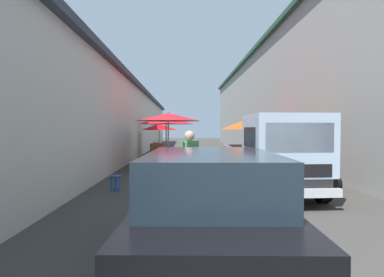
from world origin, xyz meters
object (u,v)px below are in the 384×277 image
object	(u,v)px
fruit_stall_far_right	(166,126)
fruit_stall_far_left	(255,129)
delivery_truck	(277,156)
vendor_by_crates	(189,162)
plastic_stool	(115,179)
fruit_stall_near_right	(169,124)
vendor_in_shade	(269,148)
fruit_stall_near_left	(159,131)
hatchback_car	(210,208)
fruit_stall_mid_lane	(258,130)
parked_scooter	(325,172)

from	to	relation	value
fruit_stall_far_right	fruit_stall_far_left	bearing A→B (deg)	-141.65
delivery_truck	vendor_by_crates	size ratio (longest dim) A/B	2.93
plastic_stool	fruit_stall_near_right	bearing A→B (deg)	-16.97
fruit_stall_far_right	fruit_stall_near_right	distance (m)	2.62
delivery_truck	vendor_in_shade	world-z (taller)	delivery_truck
fruit_stall_far_left	fruit_stall_near_left	world-z (taller)	fruit_stall_far_left
vendor_in_shade	plastic_stool	distance (m)	6.66
fruit_stall_far_right	delivery_truck	distance (m)	8.41
fruit_stall_near_left	hatchback_car	xyz separation A→B (m)	(-16.06, -1.89, -0.86)
fruit_stall_mid_lane	fruit_stall_near_left	world-z (taller)	fruit_stall_mid_lane
vendor_by_crates	vendor_in_shade	world-z (taller)	vendor_by_crates
delivery_truck	vendor_by_crates	xyz separation A→B (m)	(-0.80, 2.24, -0.05)
fruit_stall_mid_lane	plastic_stool	size ratio (longest dim) A/B	5.16
fruit_stall_mid_lane	vendor_by_crates	world-z (taller)	fruit_stall_mid_lane
fruit_stall_far_left	vendor_by_crates	size ratio (longest dim) A/B	1.45
vendor_by_crates	vendor_in_shade	bearing A→B (deg)	-31.00
fruit_stall_mid_lane	vendor_by_crates	size ratio (longest dim) A/B	1.32
fruit_stall_mid_lane	fruit_stall_far_right	world-z (taller)	fruit_stall_far_right
fruit_stall_far_right	vendor_in_shade	bearing A→B (deg)	-124.09
fruit_stall_near_left	parked_scooter	size ratio (longest dim) A/B	1.38
hatchback_car	parked_scooter	bearing A→B (deg)	-36.18
delivery_truck	vendor_by_crates	distance (m)	2.38
hatchback_car	fruit_stall_far_left	bearing A→B (deg)	-17.03
fruit_stall_mid_lane	parked_scooter	bearing A→B (deg)	-174.63
fruit_stall_near_left	vendor_by_crates	distance (m)	13.00
fruit_stall_near_right	plastic_stool	world-z (taller)	fruit_stall_near_right
fruit_stall_near_left	fruit_stall_near_right	bearing A→B (deg)	-172.31
fruit_stall_far_right	vendor_by_crates	size ratio (longest dim) A/B	1.62
hatchback_car	delivery_truck	size ratio (longest dim) A/B	0.80
fruit_stall_mid_lane	delivery_truck	size ratio (longest dim) A/B	0.45
fruit_stall_near_left	vendor_in_shade	world-z (taller)	fruit_stall_near_left
fruit_stall_near_right	delivery_truck	distance (m)	5.98
fruit_stall_near_right	vendor_by_crates	world-z (taller)	fruit_stall_near_right
hatchback_car	delivery_truck	world-z (taller)	delivery_truck
fruit_stall_far_left	fruit_stall_mid_lane	bearing A→B (deg)	-14.72
fruit_stall_far_right	fruit_stall_near_left	world-z (taller)	fruit_stall_far_right
fruit_stall_far_left	fruit_stall_near_right	distance (m)	3.66
fruit_stall_near_right	hatchback_car	world-z (taller)	fruit_stall_near_right
delivery_truck	vendor_in_shade	size ratio (longest dim) A/B	3.05
fruit_stall_far_right	vendor_in_shade	size ratio (longest dim) A/B	1.69
vendor_in_shade	plastic_stool	world-z (taller)	vendor_in_shade
hatchback_car	vendor_by_crates	xyz separation A→B (m)	(3.19, 0.20, 0.25)
fruit_stall_far_right	fruit_stall_mid_lane	bearing A→B (deg)	-95.25
fruit_stall_near_left	plastic_stool	world-z (taller)	fruit_stall_near_left
fruit_stall_far_right	hatchback_car	bearing A→B (deg)	-174.07
fruit_stall_mid_lane	fruit_stall_near_left	distance (m)	7.04
fruit_stall_far_left	hatchback_car	world-z (taller)	fruit_stall_far_left
delivery_truck	hatchback_car	bearing A→B (deg)	152.99
vendor_by_crates	vendor_in_shade	size ratio (longest dim) A/B	1.04
fruit_stall_mid_lane	fruit_stall_near_right	xyz separation A→B (m)	(-2.19, 4.23, 0.25)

